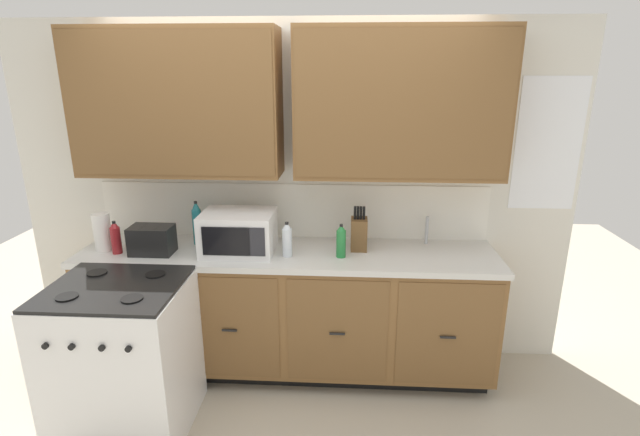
% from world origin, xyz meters
% --- Properties ---
extents(ground_plane, '(8.00, 8.00, 0.00)m').
position_xyz_m(ground_plane, '(0.00, 0.00, 0.00)').
color(ground_plane, '#B2A893').
extents(wall_unit, '(4.02, 0.40, 2.45)m').
position_xyz_m(wall_unit, '(0.00, 0.50, 1.66)').
color(wall_unit, silver).
rests_on(wall_unit, ground_plane).
extents(counter_run, '(2.85, 0.64, 0.93)m').
position_xyz_m(counter_run, '(0.00, 0.30, 0.48)').
color(counter_run, black).
rests_on(counter_run, ground_plane).
extents(stove_range, '(0.76, 0.68, 0.95)m').
position_xyz_m(stove_range, '(-0.92, -0.33, 0.47)').
color(stove_range, white).
rests_on(stove_range, ground_plane).
extents(microwave, '(0.48, 0.37, 0.28)m').
position_xyz_m(microwave, '(-0.33, 0.26, 1.07)').
color(microwave, white).
rests_on(microwave, counter_run).
extents(toaster, '(0.28, 0.18, 0.19)m').
position_xyz_m(toaster, '(-0.90, 0.20, 1.03)').
color(toaster, black).
rests_on(toaster, counter_run).
extents(knife_block, '(0.11, 0.14, 0.31)m').
position_xyz_m(knife_block, '(0.49, 0.37, 1.05)').
color(knife_block, brown).
rests_on(knife_block, counter_run).
extents(sink_faucet, '(0.02, 0.02, 0.20)m').
position_xyz_m(sink_faucet, '(0.97, 0.51, 1.03)').
color(sink_faucet, '#B2B5BA').
rests_on(sink_faucet, counter_run).
extents(paper_towel_roll, '(0.12, 0.12, 0.26)m').
position_xyz_m(paper_towel_roll, '(-1.26, 0.24, 1.06)').
color(paper_towel_roll, white).
rests_on(paper_towel_roll, counter_run).
extents(bottle_green, '(0.06, 0.06, 0.23)m').
position_xyz_m(bottle_green, '(0.37, 0.22, 1.04)').
color(bottle_green, '#237A38').
rests_on(bottle_green, counter_run).
extents(bottle_teal, '(0.06, 0.06, 0.31)m').
position_xyz_m(bottle_teal, '(-0.65, 0.40, 1.08)').
color(bottle_teal, '#1E707A').
rests_on(bottle_teal, counter_run).
extents(bottle_clear, '(0.07, 0.07, 0.24)m').
position_xyz_m(bottle_clear, '(0.01, 0.21, 1.05)').
color(bottle_clear, silver).
rests_on(bottle_clear, counter_run).
extents(bottle_red, '(0.07, 0.07, 0.23)m').
position_xyz_m(bottle_red, '(-1.15, 0.19, 1.04)').
color(bottle_red, maroon).
rests_on(bottle_red, counter_run).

